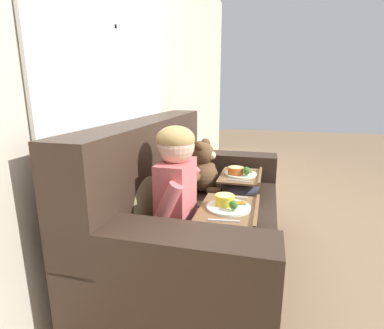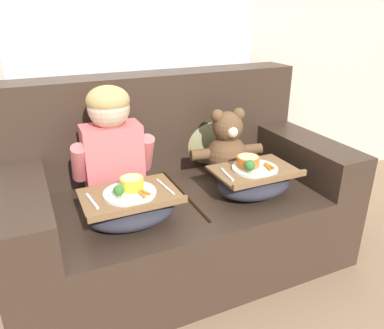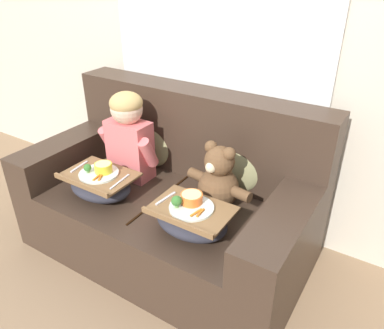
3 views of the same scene
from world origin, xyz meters
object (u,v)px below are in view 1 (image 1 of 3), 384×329
Objects in this scene: throw_pillow_behind_child at (141,193)px; lap_tray_teddy at (240,183)px; couch at (191,218)px; lap_tray_child at (228,220)px; child_figure at (176,174)px; throw_pillow_behind_teddy at (176,165)px; teddy_bear at (203,170)px.

throw_pillow_behind_child is 1.00× the size of lap_tray_teddy.
couch is 4.22× the size of lap_tray_teddy.
lap_tray_child is 1.02× the size of lap_tray_teddy.
throw_pillow_behind_child is 0.23m from child_figure.
teddy_bear is at bearing -90.23° from throw_pillow_behind_teddy.
teddy_bear is at bearing 23.50° from lap_tray_child.
couch reaches higher than lap_tray_child.
child_figure is at bearing -178.84° from couch.
lap_tray_teddy is at bearing -90.18° from throw_pillow_behind_teddy.
throw_pillow_behind_teddy is at bearing 31.80° from couch.
lap_tray_child is at bearing -142.72° from throw_pillow_behind_teddy.
couch is 4.45× the size of throw_pillow_behind_teddy.
lap_tray_child is at bearing -156.50° from teddy_bear.
child_figure reaches higher than lap_tray_teddy.
throw_pillow_behind_teddy is 0.79m from lap_tray_child.
teddy_bear is 1.01× the size of lap_tray_child.
lap_tray_teddy is (-0.00, -0.27, -0.08)m from teddy_bear.
child_figure reaches higher than lap_tray_child.
teddy_bear is at bearing 89.86° from lap_tray_teddy.
lap_tray_teddy is at bearing -90.14° from teddy_bear.
throw_pillow_behind_teddy is 0.21m from teddy_bear.
throw_pillow_behind_child is 1.06× the size of throw_pillow_behind_teddy.
teddy_bear is at bearing -18.12° from throw_pillow_behind_child.
child_figure is (-0.63, -0.20, 0.12)m from throw_pillow_behind_teddy.
throw_pillow_behind_teddy is at bearing 89.77° from teddy_bear.
throw_pillow_behind_child is 0.63m from throw_pillow_behind_teddy.
child_figure reaches higher than couch.
teddy_bear is at bearing -1.93° from couch.
lap_tray_teddy is (0.62, -0.28, -0.22)m from child_figure.
couch is 0.45m from lap_tray_child.
child_figure is 1.34× the size of teddy_bear.
throw_pillow_behind_child is at bearing 90.00° from child_figure.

